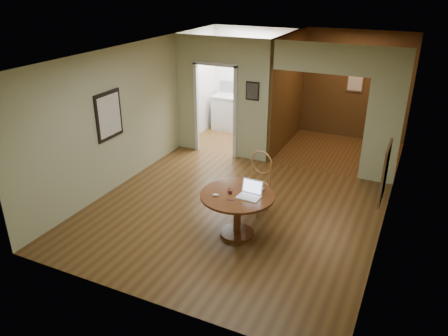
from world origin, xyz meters
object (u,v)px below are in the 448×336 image
at_px(open_laptop, 250,192).
at_px(closed_laptop, 253,189).
at_px(chair, 258,179).
at_px(dining_table, 237,205).

height_order(open_laptop, closed_laptop, open_laptop).
distance_m(chair, closed_laptop, 0.68).
bearing_deg(closed_laptop, chair, 112.30).
distance_m(dining_table, chair, 0.90).
height_order(dining_table, chair, chair).
bearing_deg(open_laptop, dining_table, -168.70).
bearing_deg(open_laptop, closed_laptop, 105.12).
bearing_deg(closed_laptop, dining_table, -112.93).
height_order(chair, open_laptop, chair).
bearing_deg(chair, closed_laptop, -64.25).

